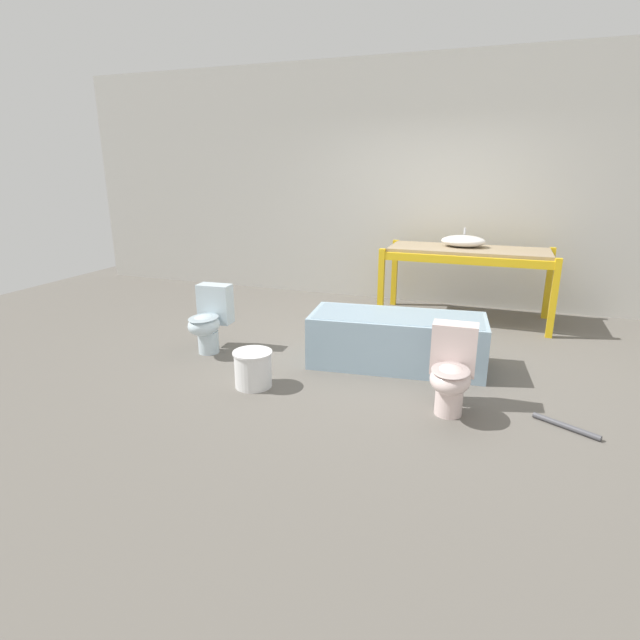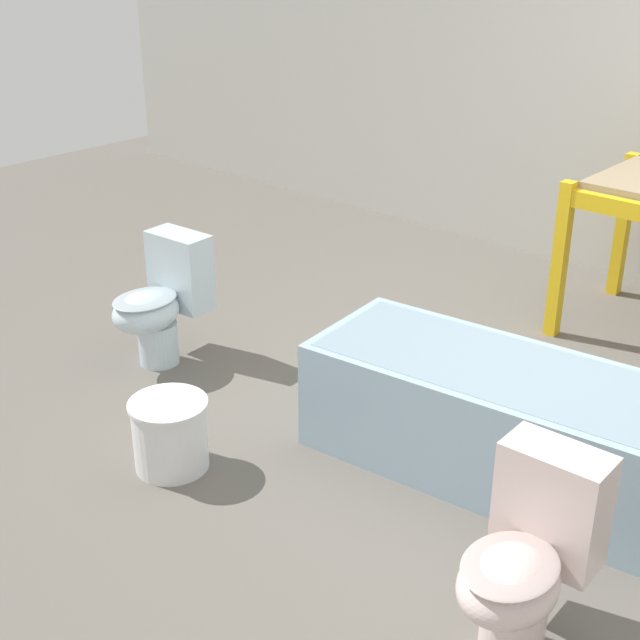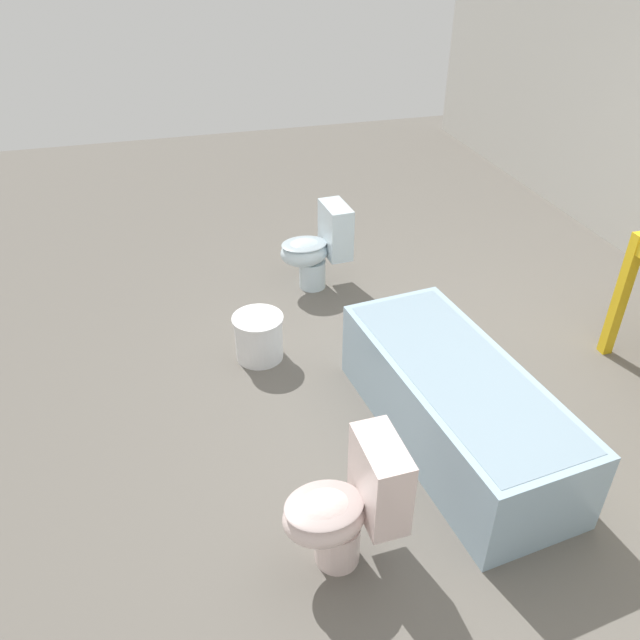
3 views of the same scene
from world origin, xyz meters
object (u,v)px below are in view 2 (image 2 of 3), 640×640
toilet_near (527,557)px  bucket_white (170,433)px  bathtub_main (500,413)px  toilet_far (162,299)px

toilet_near → bucket_white: toilet_near is taller
toilet_near → bucket_white: (-1.64, -0.10, -0.18)m
bathtub_main → bucket_white: 1.39m
bucket_white → toilet_far: bearing=142.1°
toilet_near → toilet_far: same height
toilet_near → bucket_white: bearing=-178.4°
toilet_near → bucket_white: size_ratio=1.98×
bathtub_main → toilet_far: bearing=-177.9°
toilet_near → bathtub_main: bearing=123.9°
toilet_near → toilet_far: bearing=165.8°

